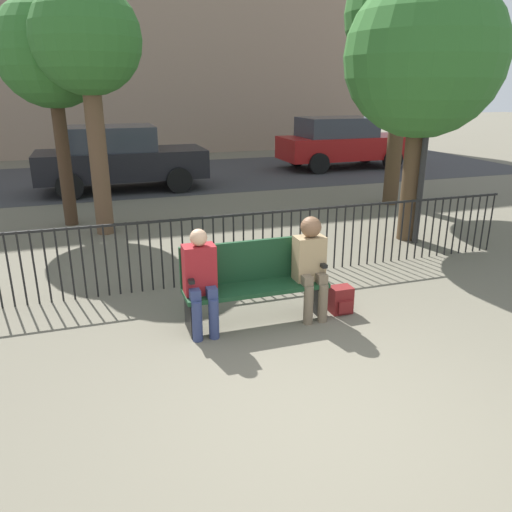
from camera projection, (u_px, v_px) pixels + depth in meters
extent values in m
plane|color=#605B4C|center=(329.00, 421.00, 4.03)|extent=(80.00, 80.00, 0.00)
cube|color=#14381E|center=(256.00, 288.00, 5.59)|extent=(1.63, 0.45, 0.05)
cube|color=#14381E|center=(251.00, 260.00, 5.68)|extent=(1.63, 0.05, 0.47)
cube|color=black|center=(190.00, 315.00, 5.44)|extent=(0.06, 0.38, 0.40)
cube|color=black|center=(317.00, 297.00, 5.89)|extent=(0.06, 0.38, 0.40)
cube|color=black|center=(189.00, 277.00, 5.29)|extent=(0.06, 0.38, 0.04)
cube|color=black|center=(318.00, 262.00, 5.74)|extent=(0.06, 0.38, 0.04)
cylinder|color=navy|center=(197.00, 321.00, 5.24)|extent=(0.11, 0.11, 0.45)
cylinder|color=navy|center=(214.00, 319.00, 5.29)|extent=(0.11, 0.11, 0.45)
cube|color=navy|center=(194.00, 294.00, 5.24)|extent=(0.11, 0.20, 0.12)
cube|color=navy|center=(211.00, 291.00, 5.30)|extent=(0.11, 0.20, 0.12)
cube|color=maroon|center=(199.00, 269.00, 5.31)|extent=(0.34, 0.22, 0.54)
sphere|color=tan|center=(198.00, 237.00, 5.17)|extent=(0.18, 0.18, 0.18)
cylinder|color=brown|center=(308.00, 305.00, 5.62)|extent=(0.11, 0.11, 0.45)
cylinder|color=brown|center=(323.00, 303.00, 5.67)|extent=(0.11, 0.11, 0.45)
cube|color=brown|center=(306.00, 279.00, 5.62)|extent=(0.11, 0.20, 0.12)
cube|color=brown|center=(320.00, 278.00, 5.68)|extent=(0.11, 0.20, 0.12)
cube|color=#997F59|center=(309.00, 258.00, 5.69)|extent=(0.34, 0.22, 0.51)
sphere|color=brown|center=(311.00, 227.00, 5.55)|extent=(0.24, 0.24, 0.24)
cube|color=maroon|center=(341.00, 300.00, 5.93)|extent=(0.25, 0.19, 0.32)
cube|color=maroon|center=(345.00, 307.00, 5.84)|extent=(0.18, 0.04, 0.15)
cylinder|color=black|center=(9.00, 270.00, 5.97)|extent=(0.02, 0.02, 0.95)
cylinder|color=black|center=(22.00, 269.00, 6.01)|extent=(0.02, 0.02, 0.95)
cylinder|color=black|center=(34.00, 268.00, 6.05)|extent=(0.02, 0.02, 0.95)
cylinder|color=black|center=(47.00, 267.00, 6.10)|extent=(0.02, 0.02, 0.95)
cylinder|color=black|center=(59.00, 265.00, 6.14)|extent=(0.02, 0.02, 0.95)
cylinder|color=black|center=(71.00, 264.00, 6.18)|extent=(0.02, 0.02, 0.95)
cylinder|color=black|center=(83.00, 263.00, 6.22)|extent=(0.02, 0.02, 0.95)
cylinder|color=black|center=(95.00, 262.00, 6.26)|extent=(0.02, 0.02, 0.95)
cylinder|color=black|center=(106.00, 261.00, 6.30)|extent=(0.02, 0.02, 0.95)
cylinder|color=black|center=(117.00, 259.00, 6.35)|extent=(0.02, 0.02, 0.95)
cylinder|color=black|center=(129.00, 258.00, 6.39)|extent=(0.02, 0.02, 0.95)
cylinder|color=black|center=(140.00, 257.00, 6.43)|extent=(0.02, 0.02, 0.95)
cylinder|color=black|center=(151.00, 256.00, 6.47)|extent=(0.02, 0.02, 0.95)
cylinder|color=black|center=(162.00, 255.00, 6.51)|extent=(0.02, 0.02, 0.95)
cylinder|color=black|center=(172.00, 254.00, 6.55)|extent=(0.02, 0.02, 0.95)
cylinder|color=black|center=(183.00, 253.00, 6.60)|extent=(0.02, 0.02, 0.95)
cylinder|color=black|center=(193.00, 252.00, 6.64)|extent=(0.02, 0.02, 0.95)
cylinder|color=black|center=(204.00, 251.00, 6.68)|extent=(0.02, 0.02, 0.95)
cylinder|color=black|center=(214.00, 250.00, 6.72)|extent=(0.02, 0.02, 0.95)
cylinder|color=black|center=(224.00, 249.00, 6.76)|extent=(0.02, 0.02, 0.95)
cylinder|color=black|center=(234.00, 248.00, 6.80)|extent=(0.02, 0.02, 0.95)
cylinder|color=black|center=(244.00, 247.00, 6.85)|extent=(0.02, 0.02, 0.95)
cylinder|color=black|center=(253.00, 246.00, 6.89)|extent=(0.02, 0.02, 0.95)
cylinder|color=black|center=(263.00, 245.00, 6.93)|extent=(0.02, 0.02, 0.95)
cylinder|color=black|center=(272.00, 244.00, 6.97)|extent=(0.02, 0.02, 0.95)
cylinder|color=black|center=(282.00, 243.00, 7.01)|extent=(0.02, 0.02, 0.95)
cylinder|color=black|center=(291.00, 242.00, 7.05)|extent=(0.02, 0.02, 0.95)
cylinder|color=black|center=(300.00, 241.00, 7.10)|extent=(0.02, 0.02, 0.95)
cylinder|color=black|center=(309.00, 240.00, 7.14)|extent=(0.02, 0.02, 0.95)
cylinder|color=black|center=(318.00, 239.00, 7.18)|extent=(0.02, 0.02, 0.95)
cylinder|color=black|center=(327.00, 238.00, 7.22)|extent=(0.02, 0.02, 0.95)
cylinder|color=black|center=(335.00, 238.00, 7.26)|extent=(0.02, 0.02, 0.95)
cylinder|color=black|center=(344.00, 237.00, 7.30)|extent=(0.02, 0.02, 0.95)
cylinder|color=black|center=(352.00, 236.00, 7.35)|extent=(0.02, 0.02, 0.95)
cylinder|color=black|center=(361.00, 235.00, 7.39)|extent=(0.02, 0.02, 0.95)
cylinder|color=black|center=(369.00, 234.00, 7.43)|extent=(0.02, 0.02, 0.95)
cylinder|color=black|center=(377.00, 233.00, 7.47)|extent=(0.02, 0.02, 0.95)
cylinder|color=black|center=(386.00, 233.00, 7.51)|extent=(0.02, 0.02, 0.95)
cylinder|color=black|center=(394.00, 232.00, 7.55)|extent=(0.02, 0.02, 0.95)
cylinder|color=black|center=(402.00, 231.00, 7.60)|extent=(0.02, 0.02, 0.95)
cylinder|color=black|center=(409.00, 230.00, 7.64)|extent=(0.02, 0.02, 0.95)
cylinder|color=black|center=(417.00, 229.00, 7.68)|extent=(0.02, 0.02, 0.95)
cylinder|color=black|center=(425.00, 229.00, 7.72)|extent=(0.02, 0.02, 0.95)
cylinder|color=black|center=(433.00, 228.00, 7.76)|extent=(0.02, 0.02, 0.95)
cylinder|color=black|center=(440.00, 227.00, 7.80)|extent=(0.02, 0.02, 0.95)
cylinder|color=black|center=(447.00, 226.00, 7.85)|extent=(0.02, 0.02, 0.95)
cylinder|color=black|center=(455.00, 226.00, 7.89)|extent=(0.02, 0.02, 0.95)
cylinder|color=black|center=(462.00, 225.00, 7.93)|extent=(0.02, 0.02, 0.95)
cylinder|color=black|center=(469.00, 224.00, 7.97)|extent=(0.02, 0.02, 0.95)
cylinder|color=black|center=(477.00, 223.00, 8.01)|extent=(0.02, 0.02, 0.95)
cylinder|color=black|center=(484.00, 223.00, 8.05)|extent=(0.02, 0.02, 0.95)
cylinder|color=black|center=(491.00, 222.00, 8.10)|extent=(0.02, 0.02, 0.95)
cube|color=black|center=(225.00, 216.00, 6.62)|extent=(9.00, 0.03, 0.03)
cylinder|color=brown|center=(98.00, 156.00, 8.74)|extent=(0.31, 0.31, 2.80)
sphere|color=#2D6628|center=(86.00, 39.00, 8.13)|extent=(1.80, 1.80, 1.80)
cylinder|color=#422D1E|center=(64.00, 157.00, 9.34)|extent=(0.25, 0.25, 2.61)
sphere|color=#2D6628|center=(51.00, 52.00, 8.75)|extent=(1.94, 1.94, 1.94)
cylinder|color=#4C3823|center=(396.00, 131.00, 10.95)|extent=(0.34, 0.34, 3.28)
sphere|color=#2D6628|center=(406.00, 13.00, 10.20)|extent=(2.53, 2.53, 2.53)
cylinder|color=#4C3823|center=(412.00, 174.00, 8.48)|extent=(0.33, 0.33, 2.31)
sphere|color=#2D6628|center=(424.00, 57.00, 7.88)|extent=(2.53, 2.53, 2.53)
cylinder|color=black|center=(426.00, 138.00, 8.06)|extent=(0.10, 0.10, 3.55)
sphere|color=silver|center=(440.00, 11.00, 7.46)|extent=(0.28, 0.28, 0.28)
cube|color=#333335|center=(149.00, 177.00, 14.81)|extent=(24.00, 6.00, 0.01)
cube|color=black|center=(122.00, 164.00, 12.81)|extent=(4.20, 1.70, 0.70)
cube|color=#2D333D|center=(107.00, 138.00, 12.51)|extent=(2.31, 1.56, 0.60)
cylinder|color=black|center=(179.00, 180.00, 12.53)|extent=(0.64, 0.20, 0.64)
cylinder|color=black|center=(169.00, 170.00, 14.09)|extent=(0.64, 0.20, 0.64)
cylinder|color=black|center=(70.00, 187.00, 11.75)|extent=(0.64, 0.20, 0.64)
cylinder|color=black|center=(71.00, 175.00, 13.32)|extent=(0.64, 0.20, 0.64)
cube|color=maroon|center=(344.00, 147.00, 16.29)|extent=(4.20, 1.70, 0.70)
cube|color=#2D333D|center=(337.00, 127.00, 15.98)|extent=(2.31, 1.56, 0.60)
cylinder|color=black|center=(393.00, 160.00, 16.00)|extent=(0.64, 0.20, 0.64)
cylinder|color=black|center=(365.00, 153.00, 17.57)|extent=(0.64, 0.20, 0.64)
cylinder|color=black|center=(319.00, 164.00, 15.23)|extent=(0.64, 0.20, 0.64)
cylinder|color=black|center=(297.00, 156.00, 16.79)|extent=(0.64, 0.20, 0.64)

